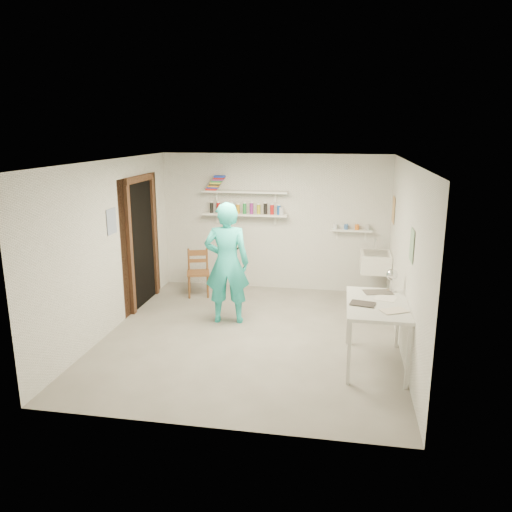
% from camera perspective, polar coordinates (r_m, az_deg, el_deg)
% --- Properties ---
extents(floor, '(4.00, 4.50, 0.02)m').
position_cam_1_polar(floor, '(7.05, -0.57, -9.17)').
color(floor, slate).
rests_on(floor, ground).
extents(ceiling, '(4.00, 4.50, 0.02)m').
position_cam_1_polar(ceiling, '(6.49, -0.62, 10.86)').
color(ceiling, silver).
rests_on(ceiling, wall_back).
extents(wall_back, '(4.00, 0.02, 2.40)m').
position_cam_1_polar(wall_back, '(8.85, 2.08, 3.85)').
color(wall_back, silver).
rests_on(wall_back, ground).
extents(wall_front, '(4.00, 0.02, 2.40)m').
position_cam_1_polar(wall_front, '(4.56, -5.80, -6.27)').
color(wall_front, silver).
rests_on(wall_front, ground).
extents(wall_left, '(0.02, 4.50, 2.40)m').
position_cam_1_polar(wall_left, '(7.30, -16.31, 1.05)').
color(wall_left, silver).
rests_on(wall_left, ground).
extents(wall_right, '(0.02, 4.50, 2.40)m').
position_cam_1_polar(wall_right, '(6.61, 16.80, -0.31)').
color(wall_right, silver).
rests_on(wall_right, ground).
extents(doorway_recess, '(0.02, 0.90, 2.00)m').
position_cam_1_polar(doorway_recess, '(8.26, -12.93, 1.34)').
color(doorway_recess, black).
rests_on(doorway_recess, wall_left).
extents(corridor_box, '(1.40, 1.50, 2.10)m').
position_cam_1_polar(corridor_box, '(8.55, -17.35, 1.82)').
color(corridor_box, brown).
rests_on(corridor_box, ground).
extents(door_lintel, '(0.06, 1.05, 0.10)m').
position_cam_1_polar(door_lintel, '(8.09, -13.21, 8.60)').
color(door_lintel, brown).
rests_on(door_lintel, wall_left).
extents(door_jamb_near, '(0.06, 0.10, 2.00)m').
position_cam_1_polar(door_jamb_near, '(7.81, -14.20, 0.52)').
color(door_jamb_near, brown).
rests_on(door_jamb_near, ground).
extents(door_jamb_far, '(0.06, 0.10, 2.00)m').
position_cam_1_polar(door_jamb_far, '(8.71, -11.55, 2.06)').
color(door_jamb_far, brown).
rests_on(door_jamb_far, ground).
extents(shelf_lower, '(1.50, 0.22, 0.03)m').
position_cam_1_polar(shelf_lower, '(8.78, -1.28, 4.77)').
color(shelf_lower, white).
rests_on(shelf_lower, wall_back).
extents(shelf_upper, '(1.50, 0.22, 0.03)m').
position_cam_1_polar(shelf_upper, '(8.72, -1.29, 7.36)').
color(shelf_upper, white).
rests_on(shelf_upper, wall_back).
extents(ledge_shelf, '(0.70, 0.14, 0.03)m').
position_cam_1_polar(ledge_shelf, '(8.70, 10.84, 2.89)').
color(ledge_shelf, white).
rests_on(ledge_shelf, wall_back).
extents(poster_left, '(0.01, 0.28, 0.36)m').
position_cam_1_polar(poster_left, '(7.26, -16.17, 3.82)').
color(poster_left, '#334C7F').
rests_on(poster_left, wall_left).
extents(poster_right_a, '(0.01, 0.34, 0.42)m').
position_cam_1_polar(poster_right_a, '(8.30, 15.43, 5.11)').
color(poster_right_a, '#995933').
rests_on(poster_right_a, wall_right).
extents(poster_right_b, '(0.01, 0.30, 0.38)m').
position_cam_1_polar(poster_right_b, '(6.01, 17.38, 1.17)').
color(poster_right_b, '#3F724C').
rests_on(poster_right_b, wall_right).
extents(belfast_sink, '(0.48, 0.60, 0.30)m').
position_cam_1_polar(belfast_sink, '(8.35, 13.49, -0.68)').
color(belfast_sink, white).
rests_on(belfast_sink, wall_right).
extents(man, '(0.71, 0.52, 1.80)m').
position_cam_1_polar(man, '(7.29, -3.34, -0.83)').
color(man, '#28CAC1').
rests_on(man, ground).
extents(wall_clock, '(0.33, 0.08, 0.32)m').
position_cam_1_polar(wall_clock, '(7.42, -2.75, 1.83)').
color(wall_clock, beige).
rests_on(wall_clock, man).
extents(wooden_chair, '(0.46, 0.45, 0.81)m').
position_cam_1_polar(wooden_chair, '(8.63, -6.62, -1.94)').
color(wooden_chair, brown).
rests_on(wooden_chair, ground).
extents(work_table, '(0.72, 1.19, 0.79)m').
position_cam_1_polar(work_table, '(6.27, 13.49, -8.64)').
color(work_table, silver).
rests_on(work_table, ground).
extents(desk_lamp, '(0.15, 0.15, 0.15)m').
position_cam_1_polar(desk_lamp, '(6.53, 15.29, -2.07)').
color(desk_lamp, silver).
rests_on(desk_lamp, work_table).
extents(spray_cans, '(1.34, 0.06, 0.17)m').
position_cam_1_polar(spray_cans, '(8.76, -1.28, 5.42)').
color(spray_cans, black).
rests_on(spray_cans, shelf_lower).
extents(book_stack, '(0.34, 0.14, 0.25)m').
position_cam_1_polar(book_stack, '(8.82, -4.65, 8.32)').
color(book_stack, red).
rests_on(book_stack, shelf_upper).
extents(ledge_pots, '(0.48, 0.07, 0.09)m').
position_cam_1_polar(ledge_pots, '(8.69, 10.86, 3.28)').
color(ledge_pots, silver).
rests_on(ledge_pots, ledge_shelf).
extents(papers, '(0.30, 0.22, 0.02)m').
position_cam_1_polar(papers, '(6.12, 13.71, -5.14)').
color(papers, silver).
rests_on(papers, work_table).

